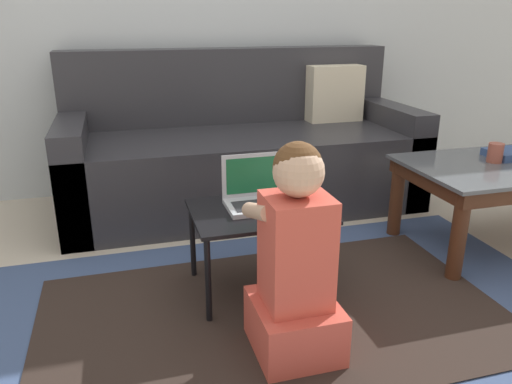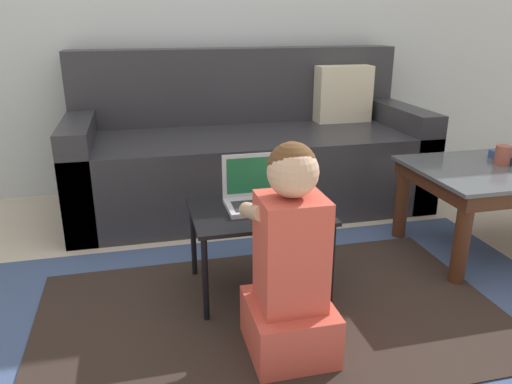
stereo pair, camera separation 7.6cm
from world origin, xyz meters
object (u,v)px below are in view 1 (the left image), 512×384
at_px(laptop_desk, 259,219).
at_px(computer_mouse, 306,201).
at_px(person_seated, 296,266).
at_px(coffee_table, 512,175).
at_px(laptop, 257,198).
at_px(cup_on_table, 495,153).
at_px(couch, 242,153).
at_px(book_on_table, 511,154).

distance_m(laptop_desk, computer_mouse, 0.21).
xyz_separation_m(laptop_desk, person_seated, (0.00, -0.43, 0.00)).
xyz_separation_m(coffee_table, computer_mouse, (-1.15, -0.11, 0.02)).
bearing_deg(laptop, cup_on_table, 4.21).
xyz_separation_m(laptop_desk, computer_mouse, (0.20, -0.01, 0.06)).
xyz_separation_m(couch, person_seated, (-0.20, -1.51, 0.01)).
height_order(computer_mouse, person_seated, person_seated).
relative_size(laptop_desk, computer_mouse, 5.73).
relative_size(coffee_table, laptop_desk, 1.92).
relative_size(couch, computer_mouse, 21.63).
bearing_deg(cup_on_table, laptop, -175.79).
bearing_deg(computer_mouse, coffee_table, 5.47).
bearing_deg(book_on_table, cup_on_table, -160.39).
distance_m(cup_on_table, book_on_table, 0.16).
bearing_deg(coffee_table, computer_mouse, -174.53).
xyz_separation_m(laptop, book_on_table, (1.40, 0.14, 0.05)).
xyz_separation_m(laptop, person_seated, (-0.00, -0.47, -0.08)).
bearing_deg(laptop, couch, 79.16).
relative_size(laptop_desk, laptop, 2.14).
bearing_deg(book_on_table, computer_mouse, -170.83).
height_order(couch, computer_mouse, couch).
height_order(laptop, cup_on_table, laptop).
xyz_separation_m(couch, cup_on_table, (1.05, -0.95, 0.17)).
bearing_deg(laptop_desk, coffee_table, 4.34).
height_order(couch, cup_on_table, couch).
bearing_deg(computer_mouse, laptop, 165.80).
relative_size(laptop_desk, book_on_table, 2.42).
relative_size(person_seated, book_on_table, 3.30).
height_order(laptop, person_seated, person_seated).
bearing_deg(couch, computer_mouse, -90.09).
bearing_deg(laptop, computer_mouse, -14.20).
relative_size(laptop, computer_mouse, 2.68).
height_order(coffee_table, laptop_desk, coffee_table).
xyz_separation_m(coffee_table, laptop, (-1.35, -0.06, 0.04)).
height_order(laptop_desk, computer_mouse, computer_mouse).
bearing_deg(cup_on_table, coffee_table, -18.42).
relative_size(couch, laptop, 8.07).
bearing_deg(person_seated, computer_mouse, 65.04).
height_order(laptop, book_on_table, laptop).
bearing_deg(couch, laptop_desk, -100.65).
bearing_deg(coffee_table, person_seated, -158.33).
relative_size(computer_mouse, cup_on_table, 1.02).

